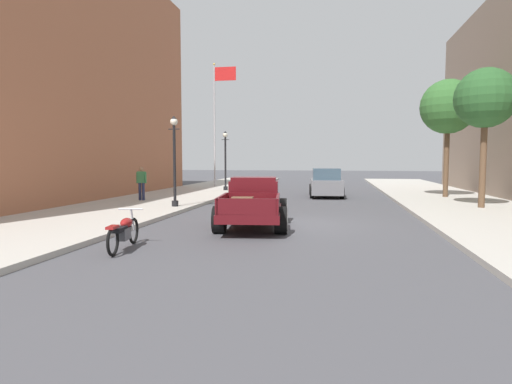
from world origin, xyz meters
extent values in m
plane|color=#47474C|center=(0.00, 0.00, 0.00)|extent=(140.00, 140.00, 0.00)
cube|color=#B7B2A8|center=(-7.25, 0.00, 0.07)|extent=(5.50, 64.00, 0.15)
cube|color=#510F14|center=(-1.03, -0.84, 0.54)|extent=(2.31, 5.07, 0.24)
cube|color=#510F14|center=(-1.07, -0.49, 1.06)|extent=(1.68, 1.27, 0.80)
cube|color=#510F14|center=(-1.07, -0.54, 1.52)|extent=(1.53, 1.09, 0.12)
cube|color=#3D4C5B|center=(-1.14, 0.08, 1.22)|extent=(1.32, 0.19, 0.44)
cube|color=#510F14|center=(-1.22, 0.80, 0.92)|extent=(1.48, 1.64, 0.52)
cube|color=silver|center=(-1.32, 1.60, 0.90)|extent=(0.69, 0.18, 0.47)
cube|color=#510F14|center=(-0.87, -2.23, 0.68)|extent=(1.92, 2.28, 0.04)
cube|color=#510F14|center=(-1.68, -2.32, 0.90)|extent=(0.32, 2.10, 0.44)
cube|color=#510F14|center=(-0.07, -2.14, 0.90)|extent=(0.32, 2.10, 0.44)
cube|color=#510F14|center=(-0.76, -3.23, 0.90)|extent=(1.62, 0.27, 0.44)
cube|color=#510F14|center=(-0.99, -1.23, 0.90)|extent=(1.62, 0.27, 0.44)
cylinder|color=black|center=(-2.08, 0.40, 0.40)|extent=(0.45, 0.84, 0.80)
cylinder|color=silver|center=(-2.26, 0.38, 0.40)|extent=(0.09, 0.65, 0.66)
cylinder|color=silver|center=(-2.27, 0.37, 0.40)|extent=(0.05, 0.24, 0.24)
cylinder|color=black|center=(-0.30, 0.60, 0.40)|extent=(0.45, 0.84, 0.80)
cylinder|color=silver|center=(-0.11, 0.62, 0.40)|extent=(0.09, 0.65, 0.66)
cylinder|color=silver|center=(-0.10, 0.63, 0.40)|extent=(0.05, 0.24, 0.24)
cylinder|color=black|center=(-1.77, -2.28, 0.40)|extent=(0.45, 0.84, 0.80)
cylinder|color=silver|center=(-1.95, -2.30, 0.40)|extent=(0.09, 0.65, 0.66)
cylinder|color=silver|center=(-1.96, -2.30, 0.40)|extent=(0.05, 0.24, 0.24)
cylinder|color=black|center=(0.01, -2.07, 0.40)|extent=(0.45, 0.84, 0.80)
cylinder|color=silver|center=(0.20, -2.05, 0.40)|extent=(0.09, 0.65, 0.66)
cylinder|color=silver|center=(0.21, -2.05, 0.40)|extent=(0.05, 0.24, 0.24)
cube|color=brown|center=(-1.01, -2.60, 0.90)|extent=(0.65, 0.51, 0.40)
cube|color=#3D2D1E|center=(-1.01, -2.60, 0.90)|extent=(0.62, 0.12, 0.42)
cube|color=gray|center=(-0.69, -1.91, 0.84)|extent=(0.50, 0.41, 0.28)
torus|color=black|center=(-3.52, -4.21, 0.33)|extent=(0.17, 0.67, 0.67)
torus|color=black|center=(-3.30, -5.64, 0.33)|extent=(0.17, 0.67, 0.67)
cube|color=#4C4C51|center=(-3.40, -4.97, 0.38)|extent=(0.30, 0.47, 0.28)
ellipsoid|color=maroon|center=(-3.44, -4.73, 0.61)|extent=(0.33, 0.55, 0.24)
cube|color=black|center=(-3.37, -5.22, 0.53)|extent=(0.30, 0.59, 0.10)
cylinder|color=silver|center=(-3.51, -4.27, 0.64)|extent=(0.09, 0.26, 0.58)
cylinder|color=silver|center=(-3.49, -4.38, 0.91)|extent=(0.62, 0.13, 0.04)
cube|color=maroon|center=(-3.30, -5.64, 0.66)|extent=(0.24, 0.42, 0.06)
cube|color=slate|center=(1.00, 10.98, 0.61)|extent=(2.02, 4.41, 0.80)
cube|color=#384C5B|center=(1.01, 10.83, 1.33)|extent=(1.66, 2.10, 0.64)
cylinder|color=black|center=(0.09, 12.21, 0.33)|extent=(0.27, 0.67, 0.66)
cylinder|color=black|center=(1.73, 12.33, 0.33)|extent=(0.27, 0.67, 0.66)
cylinder|color=black|center=(0.27, 9.64, 0.33)|extent=(0.27, 0.67, 0.66)
cylinder|color=black|center=(1.92, 9.76, 0.33)|extent=(0.27, 0.67, 0.66)
cylinder|color=#232847|center=(-7.93, 5.42, 0.58)|extent=(0.14, 0.14, 0.86)
cylinder|color=#232847|center=(-7.75, 5.42, 0.58)|extent=(0.14, 0.14, 0.86)
cube|color=#387A47|center=(-7.84, 5.42, 1.29)|extent=(0.36, 0.22, 0.56)
cylinder|color=#387A47|center=(-8.06, 5.42, 1.26)|extent=(0.09, 0.09, 0.54)
cylinder|color=#387A47|center=(-7.62, 5.42, 1.26)|extent=(0.09, 0.09, 0.54)
sphere|color=#9E7051|center=(-7.84, 5.42, 1.69)|extent=(0.22, 0.22, 0.22)
cylinder|color=black|center=(-5.21, 3.09, 0.27)|extent=(0.28, 0.28, 0.24)
cylinder|color=black|center=(-5.21, 3.09, 1.99)|extent=(0.12, 0.12, 3.20)
cylinder|color=black|center=(-5.21, 3.09, 3.44)|extent=(0.50, 0.04, 0.04)
sphere|color=silver|center=(-5.21, 3.09, 3.75)|extent=(0.32, 0.32, 0.32)
cone|color=black|center=(-5.21, 3.09, 3.93)|extent=(0.24, 0.24, 0.14)
cylinder|color=black|center=(-5.53, 12.97, 0.27)|extent=(0.28, 0.28, 0.24)
cylinder|color=black|center=(-5.53, 12.97, 1.99)|extent=(0.12, 0.12, 3.20)
cylinder|color=black|center=(-5.53, 12.97, 3.44)|extent=(0.50, 0.04, 0.04)
sphere|color=silver|center=(-5.53, 12.97, 3.75)|extent=(0.32, 0.32, 0.32)
cone|color=black|center=(-5.53, 12.97, 3.93)|extent=(0.24, 0.24, 0.14)
cylinder|color=#B2B2B7|center=(-7.46, 17.23, 4.65)|extent=(0.12, 0.12, 9.00)
sphere|color=gold|center=(-7.46, 17.23, 9.23)|extent=(0.16, 0.16, 0.16)
cube|color=red|center=(-6.60, 17.23, 8.50)|extent=(1.60, 0.03, 1.00)
cylinder|color=brown|center=(7.57, 4.99, 1.95)|extent=(0.26, 0.26, 3.61)
sphere|color=#285628|center=(7.57, 4.99, 4.68)|extent=(2.46, 2.46, 2.46)
cylinder|color=brown|center=(7.37, 10.20, 2.01)|extent=(0.26, 0.26, 3.72)
sphere|color=#33662D|center=(7.37, 10.20, 4.95)|extent=(2.87, 2.87, 2.87)
camera|label=1|loc=(1.57, -14.41, 2.16)|focal=30.33mm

